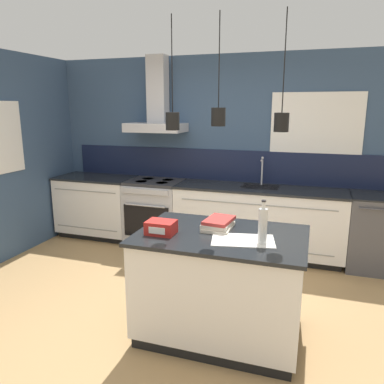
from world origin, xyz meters
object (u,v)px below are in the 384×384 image
(dishwasher, at_px, (374,232))
(bottle_on_island, at_px, (263,226))
(book_stack, at_px, (218,223))
(red_supply_box, at_px, (161,227))
(oven_range, at_px, (155,212))

(dishwasher, relative_size, bottle_on_island, 2.66)
(book_stack, distance_m, red_supply_box, 0.50)
(oven_range, xyz_separation_m, bottle_on_island, (1.77, -2.03, 0.60))
(dishwasher, height_order, bottle_on_island, bottle_on_island)
(bottle_on_island, bearing_deg, red_supply_box, -178.79)
(dishwasher, distance_m, red_supply_box, 2.83)
(book_stack, relative_size, red_supply_box, 1.45)
(bottle_on_island, bearing_deg, book_stack, 146.76)
(bottle_on_island, distance_m, red_supply_box, 0.82)
(book_stack, bearing_deg, dishwasher, 49.98)
(dishwasher, relative_size, book_stack, 2.71)
(dishwasher, distance_m, bottle_on_island, 2.37)
(dishwasher, xyz_separation_m, red_supply_box, (-1.89, -2.05, 0.51))
(dishwasher, bearing_deg, oven_range, -179.92)
(oven_range, height_order, book_stack, book_stack)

